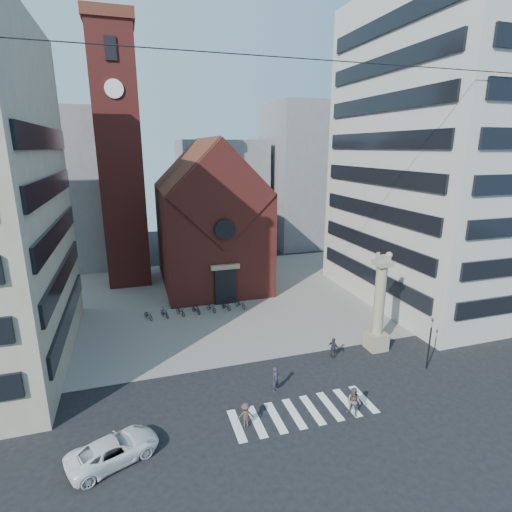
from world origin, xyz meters
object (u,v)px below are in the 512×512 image
(pedestrian_0, at_px, (276,379))
(scooter_0, at_px, (148,315))
(white_car, at_px, (114,450))
(pedestrian_2, at_px, (333,348))
(traffic_light, at_px, (430,342))
(lion_column, at_px, (379,312))
(pedestrian_1, at_px, (354,402))

(pedestrian_0, bearing_deg, scooter_0, 84.12)
(white_car, bearing_deg, scooter_0, -30.81)
(white_car, distance_m, scooter_0, 19.06)
(pedestrian_2, bearing_deg, traffic_light, -145.10)
(traffic_light, distance_m, scooter_0, 26.09)
(lion_column, height_order, pedestrian_0, lion_column)
(lion_column, height_order, pedestrian_2, lion_column)
(white_car, distance_m, pedestrian_0, 11.39)
(traffic_light, relative_size, scooter_0, 2.49)
(white_car, height_order, pedestrian_0, pedestrian_0)
(lion_column, xyz_separation_m, pedestrian_1, (-6.53, -7.30, -2.48))
(lion_column, height_order, pedestrian_1, lion_column)
(traffic_light, distance_m, pedestrian_1, 9.23)
(white_car, xyz_separation_m, pedestrian_1, (14.71, -0.57, 0.29))
(traffic_light, distance_m, white_car, 23.44)
(traffic_light, height_order, scooter_0, traffic_light)
(white_car, height_order, pedestrian_2, pedestrian_2)
(traffic_light, xyz_separation_m, pedestrian_0, (-12.39, 0.76, -1.37))
(lion_column, relative_size, pedestrian_2, 5.00)
(lion_column, xyz_separation_m, white_car, (-21.24, -6.73, -2.77))
(scooter_0, bearing_deg, white_car, -121.89)
(pedestrian_1, distance_m, scooter_0, 22.79)
(pedestrian_0, distance_m, scooter_0, 17.34)
(traffic_light, bearing_deg, scooter_0, 141.74)
(pedestrian_1, height_order, scooter_0, pedestrian_1)
(lion_column, bearing_deg, pedestrian_1, -131.80)
(pedestrian_2, distance_m, scooter_0, 18.84)
(pedestrian_2, height_order, scooter_0, pedestrian_2)
(pedestrian_2, relative_size, scooter_0, 1.01)
(lion_column, bearing_deg, scooter_0, 146.70)
(traffic_light, bearing_deg, white_car, -173.29)
(traffic_light, xyz_separation_m, white_car, (-23.23, -2.73, -1.60))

